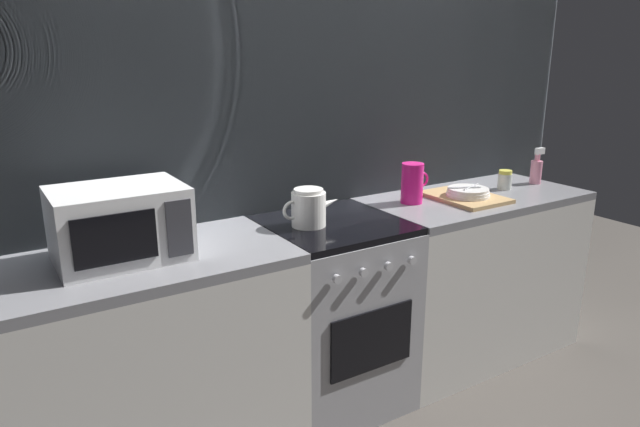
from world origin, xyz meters
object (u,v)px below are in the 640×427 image
at_px(kettle, 309,208).
at_px(dish_pile, 466,195).
at_px(pitcher, 412,183).
at_px(microwave, 120,224).
at_px(stove_unit, 333,314).
at_px(spray_bottle, 536,170).
at_px(spice_jar, 505,180).

height_order(kettle, dish_pile, kettle).
height_order(kettle, pitcher, pitcher).
bearing_deg(pitcher, dish_pile, -19.66).
height_order(microwave, kettle, microwave).
xyz_separation_m(stove_unit, spray_bottle, (1.39, 0.02, 0.53)).
distance_m(pitcher, spice_jar, 0.62).
bearing_deg(stove_unit, spice_jar, 0.85).
bearing_deg(kettle, stove_unit, -5.26).
height_order(pitcher, spice_jar, pitcher).
bearing_deg(dish_pile, stove_unit, 177.75).
bearing_deg(spray_bottle, stove_unit, -179.28).
bearing_deg(spice_jar, microwave, 179.61).
height_order(stove_unit, spray_bottle, spray_bottle).
height_order(microwave, spice_jar, microwave).
height_order(kettle, spice_jar, kettle).
bearing_deg(pitcher, spray_bottle, -3.29).
bearing_deg(kettle, pitcher, 5.12).
bearing_deg(dish_pile, microwave, 177.91).
height_order(dish_pile, spice_jar, spice_jar).
relative_size(kettle, spray_bottle, 1.40).
distance_m(stove_unit, kettle, 0.55).
relative_size(stove_unit, spice_jar, 8.57).
distance_m(microwave, spray_bottle, 2.31).
xyz_separation_m(kettle, spice_jar, (1.26, 0.01, -0.03)).
distance_m(dish_pile, spice_jar, 0.35).
distance_m(kettle, pitcher, 0.64).
bearing_deg(dish_pile, spray_bottle, 4.63).
relative_size(stove_unit, pitcher, 4.50).
relative_size(kettle, dish_pile, 0.71).
xyz_separation_m(kettle, pitcher, (0.64, 0.06, 0.02)).
height_order(stove_unit, kettle, kettle).
xyz_separation_m(stove_unit, pitcher, (0.51, 0.07, 0.55)).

